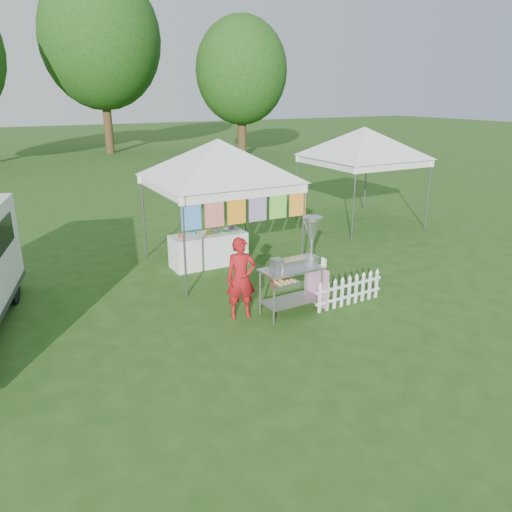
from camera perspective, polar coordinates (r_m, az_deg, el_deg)
ground at (r=9.31m, az=5.02°, el=-7.27°), size 120.00×120.00×0.00m
canopy_main at (r=11.51m, az=-4.39°, el=13.17°), size 4.24×4.24×3.45m
canopy_right at (r=15.76m, az=12.32°, el=14.21°), size 4.24×4.24×3.45m
tree_mid at (r=35.94m, az=-17.36°, el=22.55°), size 7.60×7.60×11.52m
tree_right at (r=32.50m, az=-1.68°, el=20.38°), size 5.60×5.60×8.42m
donut_cart at (r=9.31m, az=5.09°, el=-0.24°), size 1.29×0.93×1.80m
vendor at (r=9.12m, az=-1.73°, el=-2.57°), size 0.64×0.51×1.53m
picket_fence at (r=9.95m, az=10.59°, el=-3.98°), size 1.62×0.09×0.56m
display_table at (r=12.05m, az=-5.44°, el=0.75°), size 1.80×0.70×0.78m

